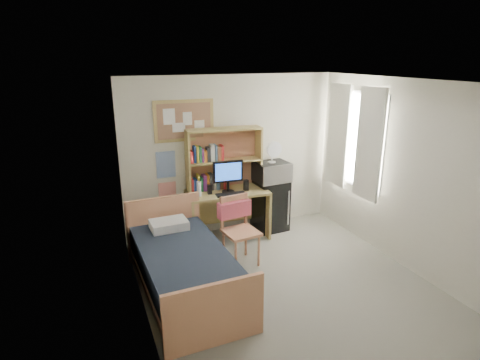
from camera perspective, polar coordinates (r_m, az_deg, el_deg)
name	(u,v)px	position (r m, az deg, el deg)	size (l,w,h in m)	color
floor	(290,290)	(5.40, 7.10, -15.23)	(3.60, 4.20, 0.02)	gray
ceiling	(299,82)	(4.56, 8.34, 13.61)	(3.60, 4.20, 0.02)	white
wall_back	(231,155)	(6.65, -1.22, 3.57)	(3.60, 0.04, 2.60)	silver
wall_front	(436,283)	(3.33, 26.10, -12.97)	(3.60, 0.04, 2.60)	silver
wall_left	(141,216)	(4.27, -13.94, -4.93)	(0.04, 4.20, 2.60)	silver
wall_right	(411,178)	(5.89, 23.12, 0.33)	(0.04, 4.20, 2.60)	silver
window_unit	(354,139)	(6.66, 15.92, 5.57)	(0.10, 1.40, 1.70)	white
curtain_left	(369,145)	(6.34, 17.89, 4.82)	(0.04, 0.55, 1.70)	white
curtain_right	(338,135)	(6.95, 13.73, 6.22)	(0.04, 0.55, 1.70)	white
bulletin_board	(184,121)	(6.28, -7.94, 8.37)	(0.94, 0.03, 0.64)	#AB7B5A
poster_wave	(166,165)	(6.36, -10.50, 2.17)	(0.30, 0.01, 0.42)	#27549D
poster_japan	(167,193)	(6.50, -10.28, -1.83)	(0.28, 0.01, 0.36)	red
desk	(227,214)	(6.55, -1.81, -4.90)	(1.29, 0.65, 0.81)	tan
desk_chair	(241,232)	(5.70, 0.15, -7.36)	(0.50, 0.50, 1.00)	tan
mini_fridge	(270,205)	(6.90, 4.31, -3.51)	(0.51, 0.51, 0.87)	black
bed	(185,272)	(5.19, -7.78, -12.87)	(1.04, 2.09, 0.57)	black
hutch	(224,159)	(6.41, -2.27, 3.04)	(1.21, 0.31, 0.99)	tan
monitor	(228,177)	(6.28, -1.71, 0.48)	(0.48, 0.04, 0.51)	black
keyboard	(231,194)	(6.22, -1.32, -2.03)	(0.47, 0.15, 0.02)	black
speaker_left	(210,189)	(6.26, -4.33, -1.34)	(0.06, 0.06, 0.15)	black
speaker_right	(246,185)	(6.41, 0.87, -0.73)	(0.07, 0.07, 0.17)	black
water_bottle	(199,189)	(6.17, -5.87, -1.26)	(0.07, 0.07, 0.24)	white
hoodie	(234,209)	(5.76, -0.82, -4.15)	(0.49, 0.15, 0.23)	#E25668
microwave	(272,172)	(6.69, 4.50, 1.18)	(0.55, 0.42, 0.32)	silver
desk_fan	(272,153)	(6.61, 4.57, 3.86)	(0.26, 0.26, 0.32)	white
pillow	(169,225)	(5.68, -10.07, -6.26)	(0.50, 0.35, 0.12)	white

